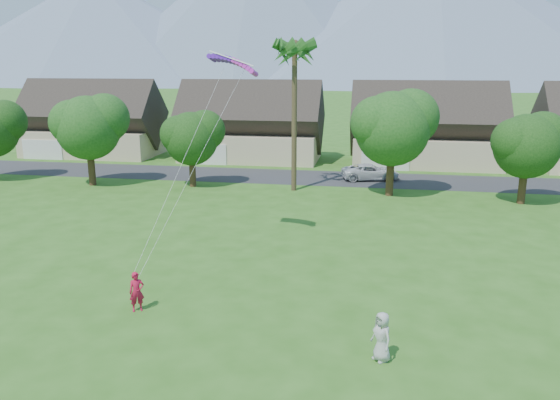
% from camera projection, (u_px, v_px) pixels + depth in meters
% --- Properties ---
extents(ground, '(500.00, 500.00, 0.00)m').
position_uv_depth(ground, '(231.00, 374.00, 19.10)').
color(ground, '#2D6019').
rests_on(ground, ground).
extents(street, '(90.00, 7.00, 0.01)m').
position_uv_depth(street, '(323.00, 178.00, 51.59)').
color(street, '#2D2D30').
rests_on(street, ground).
extents(kite_flyer, '(0.78, 0.71, 1.79)m').
position_uv_depth(kite_flyer, '(137.00, 292.00, 23.74)').
color(kite_flyer, '#B71435').
rests_on(kite_flyer, ground).
extents(watcher, '(1.04, 1.09, 1.88)m').
position_uv_depth(watcher, '(382.00, 337.00, 19.74)').
color(watcher, '#AFAFAB').
rests_on(watcher, ground).
extents(parked_car, '(5.74, 3.68, 1.47)m').
position_uv_depth(parked_car, '(370.00, 172.00, 50.69)').
color(parked_car, silver).
rests_on(parked_car, ground).
extents(mountain_ridge, '(540.00, 240.00, 70.00)m').
position_uv_depth(mountain_ridge, '(391.00, 23.00, 258.76)').
color(mountain_ridge, slate).
rests_on(mountain_ridge, ground).
extents(houses_row, '(72.75, 8.19, 8.86)m').
position_uv_depth(houses_row, '(336.00, 131.00, 59.27)').
color(houses_row, beige).
rests_on(houses_row, ground).
extents(tree_row, '(62.27, 6.67, 8.45)m').
position_uv_depth(tree_row, '(303.00, 134.00, 44.78)').
color(tree_row, '#47301C').
rests_on(tree_row, ground).
extents(fan_palm, '(3.00, 3.00, 13.80)m').
position_uv_depth(fan_palm, '(295.00, 47.00, 43.79)').
color(fan_palm, '#4C3D26').
rests_on(fan_palm, ground).
extents(parafoil_kite, '(2.88, 1.16, 0.50)m').
position_uv_depth(parafoil_kite, '(234.00, 61.00, 29.83)').
color(parafoil_kite, '#5A18B9').
rests_on(parafoil_kite, ground).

